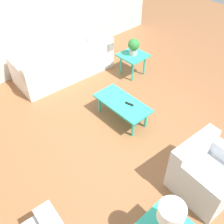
# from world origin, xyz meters

# --- Properties ---
(ground_plane) EXTENTS (14.00, 14.00, 0.00)m
(ground_plane) POSITION_xyz_m (0.00, 0.00, 0.00)
(ground_plane) COLOR #8E5B38
(wall_right) EXTENTS (0.12, 7.20, 2.70)m
(wall_right) POSITION_xyz_m (3.06, 0.00, 1.35)
(wall_right) COLOR silver
(wall_right) RESTS_ON ground_plane
(sofa) EXTENTS (1.04, 2.22, 0.74)m
(sofa) POSITION_xyz_m (2.30, -0.32, 0.28)
(sofa) COLOR white
(sofa) RESTS_ON ground_plane
(armchair) EXTENTS (0.86, 0.90, 0.77)m
(armchair) POSITION_xyz_m (-1.47, -0.11, 0.32)
(armchair) COLOR silver
(armchair) RESTS_ON ground_plane
(coffee_table) EXTENTS (1.07, 0.51, 0.40)m
(coffee_table) POSITION_xyz_m (0.37, -0.25, 0.35)
(coffee_table) COLOR #2DB79E
(coffee_table) RESTS_ON ground_plane
(side_table_plant) EXTENTS (0.56, 0.56, 0.51)m
(side_table_plant) POSITION_xyz_m (1.30, -1.47, 0.43)
(side_table_plant) COLOR #2DB79E
(side_table_plant) RESTS_ON ground_plane
(potted_plant) EXTENTS (0.25, 0.25, 0.37)m
(potted_plant) POSITION_xyz_m (1.30, -1.47, 0.72)
(potted_plant) COLOR #B2ADA3
(potted_plant) RESTS_ON side_table_plant
(table_lamp) EXTENTS (0.29, 0.29, 0.46)m
(table_lamp) POSITION_xyz_m (-1.63, 0.99, 0.83)
(table_lamp) COLOR #997F4C
(table_lamp) RESTS_ON side_table_lamp
(remote_control) EXTENTS (0.16, 0.08, 0.02)m
(remote_control) POSITION_xyz_m (0.25, -0.30, 0.41)
(remote_control) COLOR black
(remote_control) RESTS_ON coffee_table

